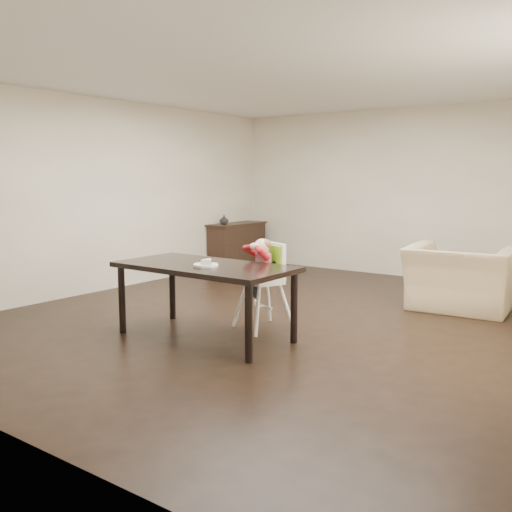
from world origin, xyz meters
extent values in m
plane|color=black|center=(0.00, 0.00, 0.00)|extent=(7.00, 7.00, 0.00)
cube|color=#C1B6A0|center=(0.00, 3.50, 1.35)|extent=(6.00, 0.02, 2.70)
cube|color=#C1B6A0|center=(-3.00, 0.00, 1.35)|extent=(0.02, 7.00, 2.70)
cube|color=white|center=(0.00, 0.00, 2.70)|extent=(6.00, 7.00, 0.02)
cube|color=black|center=(-0.22, -1.11, 0.72)|extent=(1.80, 0.90, 0.05)
cylinder|color=black|center=(-1.04, -1.48, 0.35)|extent=(0.07, 0.07, 0.70)
cylinder|color=black|center=(0.60, -1.48, 0.35)|extent=(0.07, 0.07, 0.70)
cylinder|color=black|center=(-1.04, -0.74, 0.35)|extent=(0.07, 0.07, 0.70)
cylinder|color=black|center=(0.60, -0.74, 0.35)|extent=(0.07, 0.07, 0.70)
cylinder|color=white|center=(-0.19, -0.58, 0.26)|extent=(0.05, 0.05, 0.51)
cylinder|color=white|center=(0.15, -0.72, 0.26)|extent=(0.05, 0.05, 0.51)
cylinder|color=white|center=(-0.05, -0.24, 0.26)|extent=(0.05, 0.05, 0.51)
cylinder|color=white|center=(0.29, -0.38, 0.26)|extent=(0.05, 0.05, 0.51)
cube|color=white|center=(0.05, -0.48, 0.51)|extent=(0.47, 0.45, 0.05)
cube|color=#76CA19|center=(0.05, -0.48, 0.55)|extent=(0.38, 0.37, 0.03)
cube|color=white|center=(0.10, -0.35, 0.73)|extent=(0.36, 0.19, 0.39)
cube|color=#76CA19|center=(0.09, -0.38, 0.72)|extent=(0.29, 0.14, 0.35)
cube|color=black|center=(0.01, -0.42, 0.72)|extent=(0.09, 0.16, 0.02)
cube|color=black|center=(0.12, -0.46, 0.72)|extent=(0.09, 0.16, 0.02)
cylinder|color=red|center=(0.05, -0.48, 0.68)|extent=(0.28, 0.28, 0.25)
sphere|color=beige|center=(0.04, -0.50, 0.89)|extent=(0.22, 0.22, 0.17)
ellipsoid|color=brown|center=(0.05, -0.48, 0.91)|extent=(0.22, 0.21, 0.13)
sphere|color=beige|center=(-0.02, -0.57, 0.89)|extent=(0.10, 0.10, 0.07)
sphere|color=beige|center=(0.04, -0.59, 0.89)|extent=(0.10, 0.10, 0.07)
cylinder|color=white|center=(-0.13, -1.20, 0.76)|extent=(0.27, 0.27, 0.02)
torus|color=white|center=(-0.13, -1.20, 0.77)|extent=(0.27, 0.27, 0.01)
imported|color=tan|center=(1.48, 1.64, 0.53)|extent=(1.26, 0.87, 1.05)
cube|color=black|center=(-2.78, 2.70, 0.38)|extent=(0.40, 1.20, 0.76)
cube|color=black|center=(-2.78, 2.70, 0.78)|extent=(0.44, 1.26, 0.03)
imported|color=#99999E|center=(-2.78, 2.33, 0.87)|extent=(0.21, 0.22, 0.16)
camera|label=1|loc=(3.48, -5.34, 1.62)|focal=40.00mm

